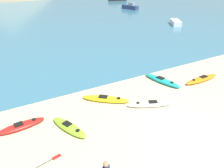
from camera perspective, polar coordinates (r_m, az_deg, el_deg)
ground_plane at (r=12.56m, az=19.54°, el=-14.03°), size 400.00×400.00×0.00m
bay_water at (r=49.96m, az=-21.11°, el=16.03°), size 160.00×70.00×0.06m
kayak_on_sand_0 at (r=13.70m, az=-22.57°, el=-10.03°), size 2.70×0.92×0.34m
kayak_on_sand_1 at (r=19.39m, az=22.39°, el=1.19°), size 3.54×0.70×0.40m
kayak_on_sand_2 at (r=14.80m, az=10.03°, el=-5.19°), size 3.11×1.82×0.36m
kayak_on_sand_3 at (r=12.80m, az=-11.19°, el=-10.99°), size 1.56×2.80×0.37m
kayak_on_sand_4 at (r=15.16m, az=-1.70°, el=-3.92°), size 3.01×2.71×0.36m
kayak_on_sand_5 at (r=18.20m, az=12.95°, el=0.93°), size 1.43×3.47×0.38m
moored_boat_1 at (r=57.52m, az=4.79°, el=19.43°), size 2.37×4.67×1.62m
moored_boat_2 at (r=40.46m, az=16.28°, el=15.16°), size 2.99×3.67×0.79m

